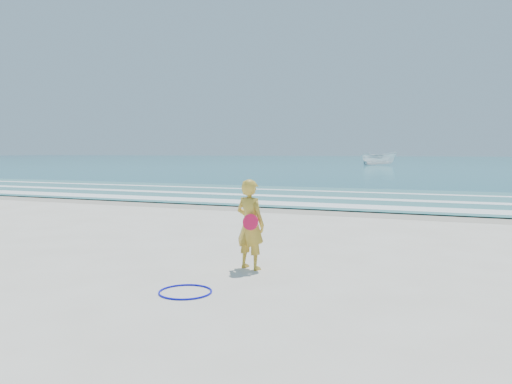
% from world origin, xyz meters
% --- Properties ---
extents(ground, '(400.00, 400.00, 0.00)m').
position_xyz_m(ground, '(0.00, 0.00, 0.00)').
color(ground, silver).
rests_on(ground, ground).
extents(wet_sand, '(400.00, 2.40, 0.00)m').
position_xyz_m(wet_sand, '(0.00, 9.00, 0.00)').
color(wet_sand, '#B2A893').
rests_on(wet_sand, ground).
extents(ocean, '(400.00, 190.00, 0.04)m').
position_xyz_m(ocean, '(0.00, 105.00, 0.02)').
color(ocean, '#19727F').
rests_on(ocean, ground).
extents(shallow, '(400.00, 10.00, 0.01)m').
position_xyz_m(shallow, '(0.00, 14.00, 0.04)').
color(shallow, '#59B7AD').
rests_on(shallow, ocean).
extents(foam_near, '(400.00, 1.40, 0.01)m').
position_xyz_m(foam_near, '(0.00, 10.30, 0.05)').
color(foam_near, white).
rests_on(foam_near, shallow).
extents(foam_mid, '(400.00, 0.90, 0.01)m').
position_xyz_m(foam_mid, '(0.00, 13.20, 0.05)').
color(foam_mid, white).
rests_on(foam_mid, shallow).
extents(foam_far, '(400.00, 0.60, 0.01)m').
position_xyz_m(foam_far, '(0.00, 16.50, 0.05)').
color(foam_far, white).
rests_on(foam_far, shallow).
extents(hoop, '(0.80, 0.80, 0.03)m').
position_xyz_m(hoop, '(1.05, -1.20, 0.01)').
color(hoop, '#0A0CC5').
rests_on(hoop, ground).
extents(boat, '(5.22, 3.06, 1.90)m').
position_xyz_m(boat, '(-5.82, 64.97, 0.99)').
color(boat, white).
rests_on(boat, ocean).
extents(woman, '(0.64, 0.51, 1.52)m').
position_xyz_m(woman, '(1.34, 0.47, 0.76)').
color(woman, gold).
rests_on(woman, ground).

